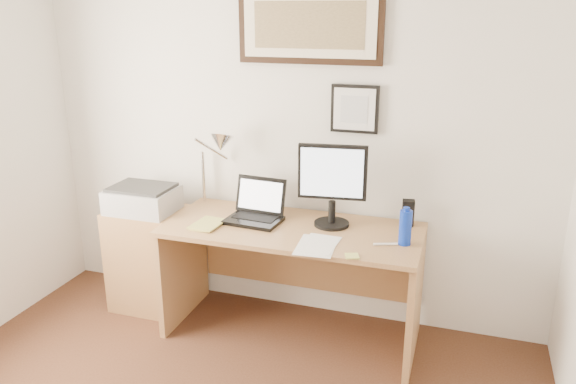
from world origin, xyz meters
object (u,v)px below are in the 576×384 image
at_px(book, 196,222).
at_px(printer, 143,199).
at_px(water_bottle, 405,228).
at_px(laptop, 256,211).
at_px(lcd_monitor, 332,181).
at_px(side_cabinet, 150,258).
at_px(desk, 296,257).

distance_m(book, printer, 0.50).
bearing_deg(water_bottle, book, -176.57).
bearing_deg(laptop, water_bottle, -6.44).
bearing_deg(book, water_bottle, 3.43).
bearing_deg(lcd_monitor, book, -164.27).
distance_m(side_cabinet, desk, 1.08).
height_order(side_cabinet, water_bottle, water_bottle).
relative_size(desk, laptop, 4.47).
height_order(laptop, lcd_monitor, lcd_monitor).
relative_size(book, lcd_monitor, 0.44).
bearing_deg(desk, water_bottle, -10.95).
height_order(side_cabinet, desk, desk).
distance_m(water_bottle, book, 1.30).
relative_size(side_cabinet, printer, 1.66).
xyz_separation_m(side_cabinet, desk, (1.07, 0.04, 0.15)).
distance_m(book, lcd_monitor, 0.90).
xyz_separation_m(book, desk, (0.59, 0.21, -0.24)).
xyz_separation_m(desk, printer, (-1.07, -0.06, 0.30)).
bearing_deg(desk, laptop, -174.10).
height_order(desk, printer, printer).
distance_m(book, laptop, 0.39).
bearing_deg(printer, desk, 3.39).
bearing_deg(laptop, printer, -177.41).
xyz_separation_m(side_cabinet, water_bottle, (1.77, -0.10, 0.49)).
bearing_deg(laptop, book, -151.03).
height_order(lcd_monitor, printer, lcd_monitor).
height_order(water_bottle, laptop, laptop).
relative_size(side_cabinet, desk, 0.46).
relative_size(book, printer, 0.52).
xyz_separation_m(desk, lcd_monitor, (0.23, 0.02, 0.53)).
xyz_separation_m(water_bottle, desk, (-0.70, 0.13, -0.34)).
xyz_separation_m(side_cabinet, laptop, (0.81, 0.01, 0.44)).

